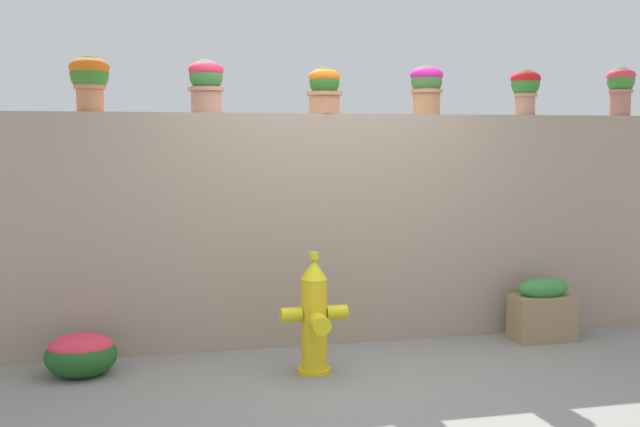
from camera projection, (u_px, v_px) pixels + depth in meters
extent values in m
plane|color=gray|center=(368.00, 387.00, 5.23)|extent=(24.00, 24.00, 0.00)
cube|color=gray|center=(324.00, 229.00, 6.35)|extent=(6.27, 0.29, 1.89)
cylinder|color=#BF724A|center=(90.00, 99.00, 5.83)|extent=(0.20, 0.20, 0.20)
cylinder|color=#BF724A|center=(90.00, 87.00, 5.82)|extent=(0.24, 0.24, 0.03)
sphere|color=#387326|center=(89.00, 74.00, 5.81)|extent=(0.29, 0.29, 0.29)
ellipsoid|color=orange|center=(89.00, 68.00, 5.81)|extent=(0.30, 0.30, 0.16)
cylinder|color=#AD745C|center=(206.00, 100.00, 6.02)|extent=(0.24, 0.24, 0.20)
cylinder|color=#AD745C|center=(206.00, 89.00, 6.01)|extent=(0.28, 0.28, 0.03)
sphere|color=#347230|center=(206.00, 76.00, 6.00)|extent=(0.26, 0.26, 0.26)
ellipsoid|color=#DE2C4A|center=(206.00, 70.00, 6.00)|extent=(0.28, 0.28, 0.14)
cylinder|color=#B2714C|center=(324.00, 103.00, 6.23)|extent=(0.25, 0.25, 0.18)
cylinder|color=#B2714C|center=(324.00, 94.00, 6.22)|extent=(0.30, 0.30, 0.03)
sphere|color=#286421|center=(324.00, 82.00, 6.21)|extent=(0.25, 0.25, 0.25)
ellipsoid|color=orange|center=(324.00, 77.00, 6.20)|extent=(0.26, 0.26, 0.14)
cylinder|color=#AC714A|center=(426.00, 102.00, 6.43)|extent=(0.23, 0.23, 0.21)
cylinder|color=#AC714A|center=(426.00, 91.00, 6.42)|extent=(0.27, 0.27, 0.03)
sphere|color=#37672D|center=(427.00, 81.00, 6.41)|extent=(0.26, 0.26, 0.26)
ellipsoid|color=#B91D7D|center=(427.00, 75.00, 6.41)|extent=(0.28, 0.28, 0.14)
cylinder|color=tan|center=(525.00, 104.00, 6.66)|extent=(0.17, 0.17, 0.19)
cylinder|color=tan|center=(525.00, 95.00, 6.66)|extent=(0.21, 0.21, 0.03)
sphere|color=#2F7B2C|center=(525.00, 84.00, 6.65)|extent=(0.25, 0.25, 0.25)
ellipsoid|color=red|center=(526.00, 79.00, 6.64)|extent=(0.26, 0.26, 0.14)
cylinder|color=#AE6A5E|center=(620.00, 103.00, 6.87)|extent=(0.18, 0.18, 0.24)
cylinder|color=#AE6A5E|center=(620.00, 91.00, 6.86)|extent=(0.22, 0.22, 0.03)
sphere|color=#39822D|center=(621.00, 81.00, 6.85)|extent=(0.24, 0.24, 0.24)
ellipsoid|color=#DE394B|center=(621.00, 76.00, 6.85)|extent=(0.25, 0.25, 0.13)
cylinder|color=gold|center=(314.00, 370.00, 5.56)|extent=(0.25, 0.25, 0.03)
cylinder|color=gold|center=(314.00, 326.00, 5.53)|extent=(0.19, 0.19, 0.68)
cone|color=yellow|center=(314.00, 269.00, 5.49)|extent=(0.19, 0.19, 0.15)
cylinder|color=yellow|center=(314.00, 256.00, 5.48)|extent=(0.06, 0.06, 0.05)
cylinder|color=yellow|center=(291.00, 315.00, 5.48)|extent=(0.15, 0.11, 0.11)
cylinder|color=yellow|center=(337.00, 312.00, 5.56)|extent=(0.15, 0.11, 0.11)
cylinder|color=yellow|center=(320.00, 324.00, 5.36)|extent=(0.13, 0.17, 0.13)
ellipsoid|color=#21571F|center=(81.00, 356.00, 5.47)|extent=(0.51, 0.46, 0.32)
ellipsoid|color=#E53148|center=(81.00, 346.00, 5.47)|extent=(0.46, 0.41, 0.17)
cube|color=#937652|center=(542.00, 318.00, 6.43)|extent=(0.52, 0.28, 0.38)
ellipsoid|color=#368138|center=(543.00, 288.00, 6.40)|extent=(0.44, 0.24, 0.18)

